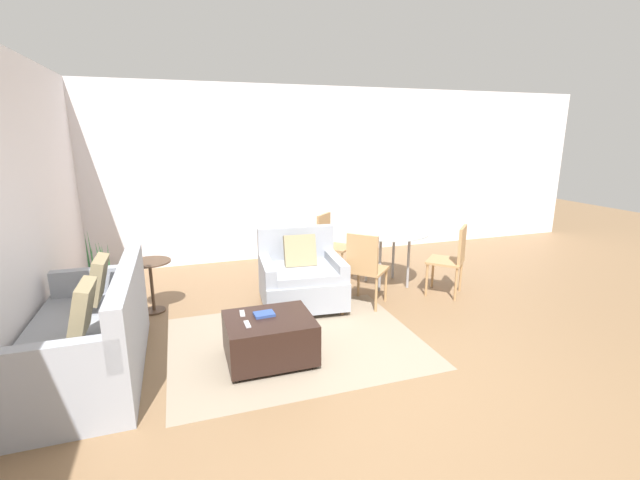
{
  "coord_description": "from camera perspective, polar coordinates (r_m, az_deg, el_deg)",
  "views": [
    {
      "loc": [
        -1.4,
        -3.02,
        2.01
      ],
      "look_at": [
        0.2,
        1.77,
        0.75
      ],
      "focal_mm": 24.0,
      "sensor_mm": 36.0,
      "label": 1
    }
  ],
  "objects": [
    {
      "name": "ground_plane",
      "position": [
        3.89,
        5.69,
        -17.22
      ],
      "size": [
        20.0,
        20.0,
        0.0
      ],
      "primitive_type": "plane",
      "color": "brown"
    },
    {
      "name": "wall_back",
      "position": [
        6.96,
        -6.89,
        8.67
      ],
      "size": [
        12.0,
        0.06,
        2.75
      ],
      "color": "white",
      "rests_on": "ground_plane"
    },
    {
      "name": "wall_left",
      "position": [
        4.76,
        -34.97,
        3.79
      ],
      "size": [
        0.06,
        12.0,
        2.75
      ],
      "color": "white",
      "rests_on": "ground_plane"
    },
    {
      "name": "area_rug",
      "position": [
        4.37,
        -3.23,
        -13.38
      ],
      "size": [
        2.42,
        1.9,
        0.01
      ],
      "color": "gray",
      "rests_on": "ground_plane"
    },
    {
      "name": "couch",
      "position": [
        4.2,
        -28.21,
        -11.58
      ],
      "size": [
        0.89,
        1.8,
        0.92
      ],
      "color": "#999EA8",
      "rests_on": "ground_plane"
    },
    {
      "name": "armchair",
      "position": [
        5.12,
        -2.52,
        -5.02
      ],
      "size": [
        1.01,
        0.96,
        0.89
      ],
      "color": "#999EA8",
      "rests_on": "ground_plane"
    },
    {
      "name": "ottoman",
      "position": [
        3.98,
        -6.75,
        -12.75
      ],
      "size": [
        0.77,
        0.64,
        0.41
      ],
      "color": "black",
      "rests_on": "ground_plane"
    },
    {
      "name": "book_stack",
      "position": [
        3.95,
        -7.46,
        -9.78
      ],
      "size": [
        0.19,
        0.14,
        0.02
      ],
      "color": "#2D478C",
      "rests_on": "ottoman"
    },
    {
      "name": "tv_remote_primary",
      "position": [
        3.8,
        -9.67,
        -11.01
      ],
      "size": [
        0.05,
        0.14,
        0.01
      ],
      "color": "#B7B7BC",
      "rests_on": "ottoman"
    },
    {
      "name": "tv_remote_secondary",
      "position": [
        4.02,
        -10.32,
        -9.6
      ],
      "size": [
        0.05,
        0.14,
        0.01
      ],
      "color": "#B7B7BC",
      "rests_on": "ottoman"
    },
    {
      "name": "potted_plant",
      "position": [
        5.41,
        -26.85,
        -6.89
      ],
      "size": [
        0.4,
        0.4,
        1.01
      ],
      "color": "brown",
      "rests_on": "ground_plane"
    },
    {
      "name": "side_table",
      "position": [
        5.26,
        -21.62,
        -4.51
      ],
      "size": [
        0.46,
        0.46,
        0.61
      ],
      "color": "#4C3828",
      "rests_on": "ground_plane"
    },
    {
      "name": "dining_table",
      "position": [
        5.78,
        9.03,
        0.3
      ],
      "size": [
        1.07,
        1.07,
        0.74
      ],
      "color": "#99A8AD",
      "rests_on": "ground_plane"
    },
    {
      "name": "dining_chair_near_left",
      "position": [
        5.04,
        6.0,
        -3.31
      ],
      "size": [
        0.59,
        0.59,
        0.9
      ],
      "color": "tan",
      "rests_on": "ground_plane"
    },
    {
      "name": "dining_chair_near_right",
      "position": [
        5.63,
        17.28,
        -2.01
      ],
      "size": [
        0.59,
        0.59,
        0.9
      ],
      "color": "tan",
      "rests_on": "ground_plane"
    },
    {
      "name": "dining_chair_far_left",
      "position": [
        6.12,
        1.35,
        -0.12
      ],
      "size": [
        0.59,
        0.59,
        0.9
      ],
      "color": "tan",
      "rests_on": "ground_plane"
    }
  ]
}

